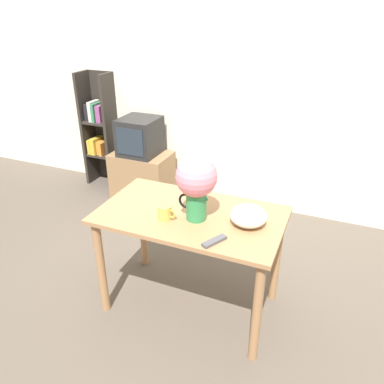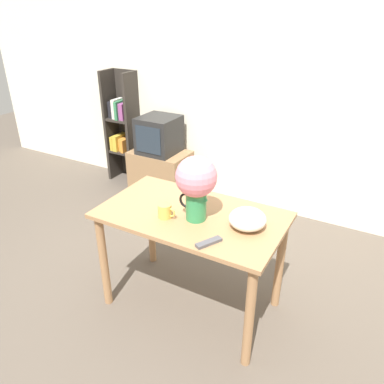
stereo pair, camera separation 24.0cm
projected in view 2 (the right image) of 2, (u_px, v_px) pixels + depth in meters
ground_plane at (181, 297)px, 2.95m from camera, size 12.00×12.00×0.00m
wall_back at (268, 90)px, 3.72m from camera, size 8.00×0.05×2.60m
table at (191, 230)px, 2.59m from camera, size 1.25×0.73×0.80m
flower_vase at (196, 182)px, 2.35m from camera, size 0.27×0.27×0.44m
coffee_mug at (165, 211)px, 2.47m from camera, size 0.13×0.09×0.10m
white_bowl at (248, 219)px, 2.35m from camera, size 0.24×0.24×0.13m
remote_control at (209, 242)px, 2.21m from camera, size 0.12×0.17×0.02m
tv_stand at (161, 173)px, 4.42m from camera, size 0.66×0.44×0.54m
tv_set at (159, 135)px, 4.21m from camera, size 0.41×0.43×0.41m
bookshelf at (123, 127)px, 4.66m from camera, size 0.38×0.27×1.37m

